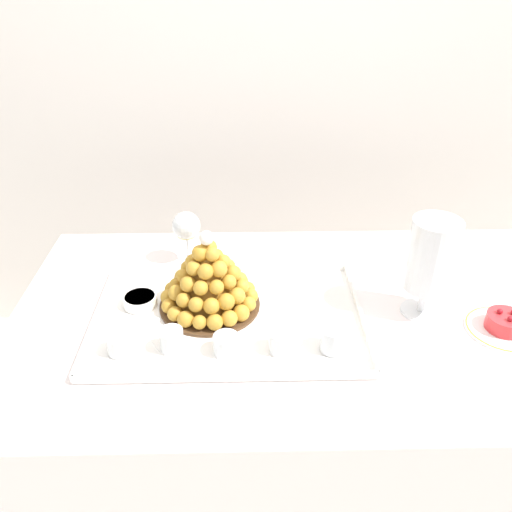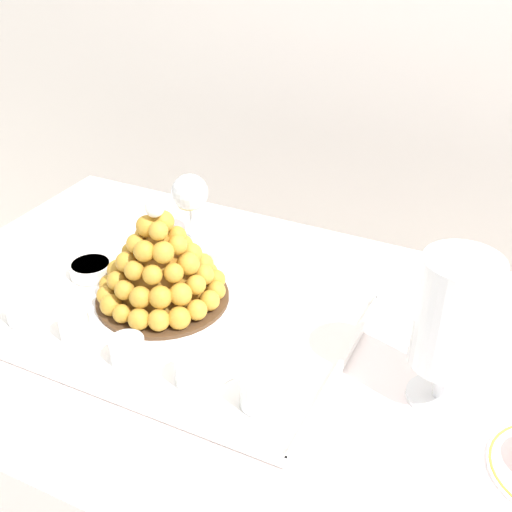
{
  "view_description": "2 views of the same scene",
  "coord_description": "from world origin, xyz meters",
  "px_view_note": "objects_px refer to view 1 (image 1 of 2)",
  "views": [
    {
      "loc": [
        -0.15,
        -1.08,
        1.59
      ],
      "look_at": [
        -0.12,
        -0.01,
        0.95
      ],
      "focal_mm": 36.57,
      "sensor_mm": 36.0,
      "label": 1
    },
    {
      "loc": [
        0.37,
        -0.83,
        1.52
      ],
      "look_at": [
        -0.01,
        -0.04,
        0.98
      ],
      "focal_mm": 45.19,
      "sensor_mm": 36.0,
      "label": 2
    }
  ],
  "objects_px": {
    "macaron_goblet": "(431,257)",
    "serving_tray": "(229,318)",
    "dessert_cup_centre": "(226,345)",
    "dessert_cup_mid_right": "(282,342)",
    "dessert_cup_right": "(334,340)",
    "creme_brulee_ramekin": "(140,300)",
    "croquembouche": "(209,280)",
    "dessert_cup_left": "(120,344)",
    "fruit_tart_plate": "(505,325)",
    "wine_glass": "(186,227)",
    "dessert_cup_mid_left": "(172,341)"
  },
  "relations": [
    {
      "from": "croquembouche",
      "to": "dessert_cup_mid_left",
      "type": "height_order",
      "value": "croquembouche"
    },
    {
      "from": "dessert_cup_mid_right",
      "to": "wine_glass",
      "type": "height_order",
      "value": "wine_glass"
    },
    {
      "from": "fruit_tart_plate",
      "to": "wine_glass",
      "type": "height_order",
      "value": "wine_glass"
    },
    {
      "from": "dessert_cup_left",
      "to": "dessert_cup_centre",
      "type": "xyz_separation_m",
      "value": [
        0.24,
        -0.01,
        -0.0
      ]
    },
    {
      "from": "dessert_cup_right",
      "to": "creme_brulee_ramekin",
      "type": "distance_m",
      "value": 0.51
    },
    {
      "from": "dessert_cup_right",
      "to": "wine_glass",
      "type": "relative_size",
      "value": 0.39
    },
    {
      "from": "dessert_cup_centre",
      "to": "creme_brulee_ramekin",
      "type": "bearing_deg",
      "value": 140.41
    },
    {
      "from": "serving_tray",
      "to": "creme_brulee_ramekin",
      "type": "height_order",
      "value": "creme_brulee_ramekin"
    },
    {
      "from": "dessert_cup_right",
      "to": "dessert_cup_mid_right",
      "type": "bearing_deg",
      "value": -178.78
    },
    {
      "from": "dessert_cup_centre",
      "to": "fruit_tart_plate",
      "type": "distance_m",
      "value": 0.68
    },
    {
      "from": "dessert_cup_centre",
      "to": "wine_glass",
      "type": "bearing_deg",
      "value": 106.45
    },
    {
      "from": "creme_brulee_ramekin",
      "to": "dessert_cup_right",
      "type": "bearing_deg",
      "value": -21.08
    },
    {
      "from": "creme_brulee_ramekin",
      "to": "dessert_cup_mid_right",
      "type": "bearing_deg",
      "value": -27.56
    },
    {
      "from": "serving_tray",
      "to": "dessert_cup_mid_left",
      "type": "distance_m",
      "value": 0.17
    },
    {
      "from": "creme_brulee_ramekin",
      "to": "croquembouche",
      "type": "bearing_deg",
      "value": -2.87
    },
    {
      "from": "dessert_cup_left",
      "to": "fruit_tart_plate",
      "type": "bearing_deg",
      "value": 4.13
    },
    {
      "from": "dessert_cup_right",
      "to": "dessert_cup_left",
      "type": "bearing_deg",
      "value": 179.81
    },
    {
      "from": "croquembouche",
      "to": "creme_brulee_ramekin",
      "type": "height_order",
      "value": "croquembouche"
    },
    {
      "from": "dessert_cup_left",
      "to": "dessert_cup_mid_left",
      "type": "xyz_separation_m",
      "value": [
        0.12,
        0.01,
        0.0
      ]
    },
    {
      "from": "croquembouche",
      "to": "dessert_cup_mid_left",
      "type": "bearing_deg",
      "value": -115.2
    },
    {
      "from": "dessert_cup_mid_right",
      "to": "creme_brulee_ramekin",
      "type": "xyz_separation_m",
      "value": [
        -0.35,
        0.18,
        -0.01
      ]
    },
    {
      "from": "dessert_cup_left",
      "to": "macaron_goblet",
      "type": "height_order",
      "value": "macaron_goblet"
    },
    {
      "from": "dessert_cup_left",
      "to": "macaron_goblet",
      "type": "distance_m",
      "value": 0.76
    },
    {
      "from": "serving_tray",
      "to": "dessert_cup_mid_right",
      "type": "relative_size",
      "value": 11.38
    },
    {
      "from": "dessert_cup_right",
      "to": "fruit_tart_plate",
      "type": "relative_size",
      "value": 0.34
    },
    {
      "from": "dessert_cup_mid_left",
      "to": "dessert_cup_right",
      "type": "xyz_separation_m",
      "value": [
        0.37,
        -0.01,
        0.0
      ]
    },
    {
      "from": "dessert_cup_mid_left",
      "to": "dessert_cup_mid_right",
      "type": "distance_m",
      "value": 0.25
    },
    {
      "from": "dessert_cup_mid_left",
      "to": "fruit_tart_plate",
      "type": "xyz_separation_m",
      "value": [
        0.8,
        0.06,
        -0.02
      ]
    },
    {
      "from": "croquembouche",
      "to": "macaron_goblet",
      "type": "distance_m",
      "value": 0.55
    },
    {
      "from": "dessert_cup_right",
      "to": "macaron_goblet",
      "type": "xyz_separation_m",
      "value": [
        0.25,
        0.15,
        0.13
      ]
    },
    {
      "from": "fruit_tart_plate",
      "to": "croquembouche",
      "type": "bearing_deg",
      "value": 171.68
    },
    {
      "from": "croquembouche",
      "to": "wine_glass",
      "type": "distance_m",
      "value": 0.25
    },
    {
      "from": "creme_brulee_ramekin",
      "to": "dessert_cup_left",
      "type": "bearing_deg",
      "value": -94.92
    },
    {
      "from": "dessert_cup_right",
      "to": "wine_glass",
      "type": "height_order",
      "value": "wine_glass"
    },
    {
      "from": "dessert_cup_right",
      "to": "fruit_tart_plate",
      "type": "height_order",
      "value": "dessert_cup_right"
    },
    {
      "from": "dessert_cup_centre",
      "to": "fruit_tart_plate",
      "type": "bearing_deg",
      "value": 6.2
    },
    {
      "from": "dessert_cup_mid_left",
      "to": "dessert_cup_centre",
      "type": "height_order",
      "value": "dessert_cup_mid_left"
    },
    {
      "from": "fruit_tart_plate",
      "to": "dessert_cup_right",
      "type": "bearing_deg",
      "value": -171.0
    },
    {
      "from": "dessert_cup_left",
      "to": "dessert_cup_mid_left",
      "type": "relative_size",
      "value": 1.03
    },
    {
      "from": "dessert_cup_mid_left",
      "to": "dessert_cup_right",
      "type": "height_order",
      "value": "dessert_cup_right"
    },
    {
      "from": "dessert_cup_centre",
      "to": "dessert_cup_mid_right",
      "type": "relative_size",
      "value": 1.02
    },
    {
      "from": "serving_tray",
      "to": "croquembouche",
      "type": "relative_size",
      "value": 2.58
    },
    {
      "from": "dessert_cup_left",
      "to": "fruit_tart_plate",
      "type": "xyz_separation_m",
      "value": [
        0.92,
        0.07,
        -0.01
      ]
    },
    {
      "from": "croquembouche",
      "to": "macaron_goblet",
      "type": "height_order",
      "value": "macaron_goblet"
    },
    {
      "from": "dessert_cup_mid_right",
      "to": "dessert_cup_left",
      "type": "bearing_deg",
      "value": 179.35
    },
    {
      "from": "croquembouche",
      "to": "macaron_goblet",
      "type": "xyz_separation_m",
      "value": [
        0.54,
        -0.03,
        0.07
      ]
    },
    {
      "from": "macaron_goblet",
      "to": "serving_tray",
      "type": "bearing_deg",
      "value": -177.39
    },
    {
      "from": "serving_tray",
      "to": "dessert_cup_left",
      "type": "relative_size",
      "value": 11.94
    },
    {
      "from": "dessert_cup_mid_left",
      "to": "creme_brulee_ramekin",
      "type": "height_order",
      "value": "dessert_cup_mid_left"
    },
    {
      "from": "serving_tray",
      "to": "creme_brulee_ramekin",
      "type": "xyz_separation_m",
      "value": [
        -0.23,
        0.06,
        0.02
      ]
    }
  ]
}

